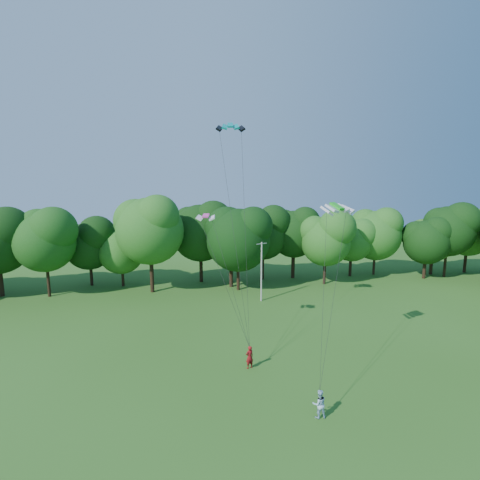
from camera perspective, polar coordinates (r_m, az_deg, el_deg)
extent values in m
plane|color=#2B5A18|center=(23.27, 5.82, -32.24)|extent=(160.00, 160.00, 0.00)
cylinder|color=#B2B1A9|center=(46.84, 3.29, -4.87)|extent=(0.19, 0.19, 7.53)
cube|color=#B2B1A9|center=(46.07, 3.33, -0.56)|extent=(1.41, 0.67, 0.08)
imported|color=maroon|center=(31.99, 1.46, -17.41)|extent=(0.82, 0.68, 1.92)
imported|color=#A5C9E5|center=(26.99, 11.97, -23.23)|extent=(0.94, 0.74, 1.91)
cube|color=#048888|center=(34.96, -1.48, 17.09)|extent=(2.57, 1.35, 0.58)
cube|color=green|center=(30.36, 14.56, 5.01)|extent=(2.92, 2.09, 0.58)
cube|color=#E23FA7|center=(33.12, -5.23, 3.71)|extent=(1.79, 1.20, 0.33)
cylinder|color=#332513|center=(51.64, -0.28, -5.07)|extent=(0.52, 0.52, 4.73)
ellipsoid|color=black|center=(50.41, -0.28, 1.79)|extent=(9.46, 9.46, 10.31)
cylinder|color=#382816|center=(67.17, 27.13, -3.16)|extent=(0.40, 0.40, 3.64)
ellipsoid|color=#2A581A|center=(66.36, 27.44, 0.88)|extent=(7.28, 7.28, 7.94)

